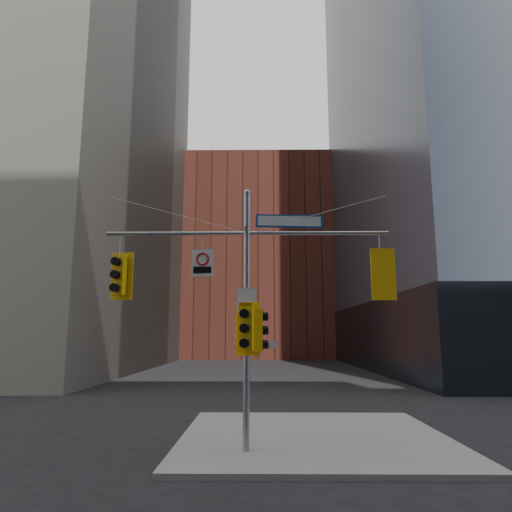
{
  "coord_description": "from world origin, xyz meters",
  "views": [
    {
      "loc": [
        0.41,
        -10.65,
        3.16
      ],
      "look_at": [
        0.26,
        2.0,
        5.34
      ],
      "focal_mm": 32.0,
      "sensor_mm": 36.0,
      "label": 1
    }
  ],
  "objects_px": {
    "traffic_light_west_arm": "(119,275)",
    "traffic_light_pole_side": "(258,330)",
    "traffic_light_pole_front": "(246,328)",
    "traffic_light_east_arm": "(381,275)",
    "street_sign_blade": "(289,221)",
    "regulatory_sign_arm": "(202,262)",
    "signal_assembly": "(247,289)"
  },
  "relations": [
    {
      "from": "traffic_light_west_arm",
      "to": "traffic_light_pole_side",
      "type": "relative_size",
      "value": 1.19
    },
    {
      "from": "traffic_light_west_arm",
      "to": "traffic_light_pole_front",
      "type": "height_order",
      "value": "traffic_light_west_arm"
    },
    {
      "from": "traffic_light_east_arm",
      "to": "traffic_light_pole_front",
      "type": "height_order",
      "value": "traffic_light_east_arm"
    },
    {
      "from": "traffic_light_east_arm",
      "to": "street_sign_blade",
      "type": "relative_size",
      "value": 0.75
    },
    {
      "from": "traffic_light_pole_side",
      "to": "street_sign_blade",
      "type": "height_order",
      "value": "street_sign_blade"
    },
    {
      "from": "traffic_light_east_arm",
      "to": "traffic_light_pole_front",
      "type": "xyz_separation_m",
      "value": [
        -3.74,
        -0.27,
        -1.48
      ]
    },
    {
      "from": "traffic_light_east_arm",
      "to": "regulatory_sign_arm",
      "type": "distance_m",
      "value": 5.0
    },
    {
      "from": "traffic_light_east_arm",
      "to": "traffic_light_pole_front",
      "type": "relative_size",
      "value": 1.0
    },
    {
      "from": "traffic_light_west_arm",
      "to": "traffic_light_pole_front",
      "type": "distance_m",
      "value": 3.89
    },
    {
      "from": "street_sign_blade",
      "to": "traffic_light_pole_front",
      "type": "bearing_deg",
      "value": -171.82
    },
    {
      "from": "signal_assembly",
      "to": "traffic_light_east_arm",
      "type": "height_order",
      "value": "signal_assembly"
    },
    {
      "from": "traffic_light_west_arm",
      "to": "regulatory_sign_arm",
      "type": "height_order",
      "value": "regulatory_sign_arm"
    },
    {
      "from": "signal_assembly",
      "to": "traffic_light_west_arm",
      "type": "xyz_separation_m",
      "value": [
        -3.59,
        0.01,
        0.38
      ]
    },
    {
      "from": "traffic_light_west_arm",
      "to": "signal_assembly",
      "type": "bearing_deg",
      "value": 11.66
    },
    {
      "from": "traffic_light_pole_side",
      "to": "traffic_light_pole_front",
      "type": "bearing_deg",
      "value": 119.99
    },
    {
      "from": "traffic_light_east_arm",
      "to": "street_sign_blade",
      "type": "bearing_deg",
      "value": -4.77
    },
    {
      "from": "traffic_light_pole_side",
      "to": "regulatory_sign_arm",
      "type": "bearing_deg",
      "value": 80.42
    },
    {
      "from": "traffic_light_west_arm",
      "to": "traffic_light_east_arm",
      "type": "xyz_separation_m",
      "value": [
        7.34,
        -0.01,
        0.0
      ]
    },
    {
      "from": "traffic_light_pole_front",
      "to": "street_sign_blade",
      "type": "distance_m",
      "value": 3.27
    },
    {
      "from": "traffic_light_pole_front",
      "to": "regulatory_sign_arm",
      "type": "relative_size",
      "value": 1.89
    },
    {
      "from": "regulatory_sign_arm",
      "to": "traffic_light_west_arm",
      "type": "bearing_deg",
      "value": -175.47
    },
    {
      "from": "signal_assembly",
      "to": "traffic_light_east_arm",
      "type": "xyz_separation_m",
      "value": [
        3.74,
        0.0,
        0.38
      ]
    },
    {
      "from": "traffic_light_west_arm",
      "to": "traffic_light_pole_side",
      "type": "distance_m",
      "value": 4.21
    },
    {
      "from": "signal_assembly",
      "to": "traffic_light_pole_front",
      "type": "relative_size",
      "value": 5.56
    },
    {
      "from": "traffic_light_pole_front",
      "to": "regulatory_sign_arm",
      "type": "xyz_separation_m",
      "value": [
        -1.25,
        0.25,
        1.85
      ]
    },
    {
      "from": "traffic_light_west_arm",
      "to": "regulatory_sign_arm",
      "type": "relative_size",
      "value": 1.79
    },
    {
      "from": "signal_assembly",
      "to": "traffic_light_west_arm",
      "type": "bearing_deg",
      "value": 179.79
    },
    {
      "from": "traffic_light_east_arm",
      "to": "traffic_light_pole_front",
      "type": "bearing_deg",
      "value": -0.62
    },
    {
      "from": "traffic_light_west_arm",
      "to": "traffic_light_pole_side",
      "type": "xyz_separation_m",
      "value": [
        3.92,
        0.0,
        -1.52
      ]
    },
    {
      "from": "street_sign_blade",
      "to": "traffic_light_west_arm",
      "type": "bearing_deg",
      "value": 175.52
    },
    {
      "from": "traffic_light_east_arm",
      "to": "traffic_light_pole_side",
      "type": "height_order",
      "value": "traffic_light_east_arm"
    },
    {
      "from": "traffic_light_west_arm",
      "to": "traffic_light_east_arm",
      "type": "relative_size",
      "value": 0.95
    }
  ]
}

